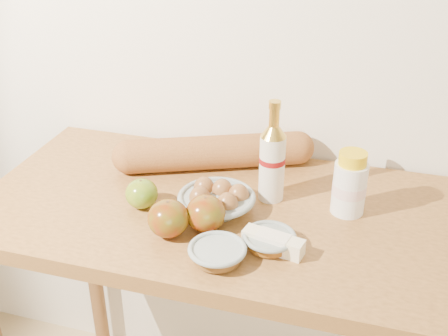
{
  "coord_description": "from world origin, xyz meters",
  "views": [
    {
      "loc": [
        0.31,
        0.1,
        1.62
      ],
      "look_at": [
        0.0,
        1.15,
        1.02
      ],
      "focal_mm": 45.0,
      "sensor_mm": 36.0,
      "label": 1
    }
  ],
  "objects_px": {
    "cream_bottle": "(350,185)",
    "baguette": "(215,152)",
    "table": "(227,248)",
    "bourbon_bottle": "(272,161)",
    "egg_bowl": "(217,200)"
  },
  "relations": [
    {
      "from": "baguette",
      "to": "table",
      "type": "bearing_deg",
      "value": -87.13
    },
    {
      "from": "egg_bowl",
      "to": "baguette",
      "type": "height_order",
      "value": "baguette"
    },
    {
      "from": "egg_bowl",
      "to": "table",
      "type": "bearing_deg",
      "value": 45.37
    },
    {
      "from": "cream_bottle",
      "to": "bourbon_bottle",
      "type": "bearing_deg",
      "value": 158.65
    },
    {
      "from": "table",
      "to": "egg_bowl",
      "type": "bearing_deg",
      "value": -134.63
    },
    {
      "from": "bourbon_bottle",
      "to": "cream_bottle",
      "type": "xyz_separation_m",
      "value": [
        0.18,
        -0.01,
        -0.03
      ]
    },
    {
      "from": "cream_bottle",
      "to": "table",
      "type": "bearing_deg",
      "value": 173.54
    },
    {
      "from": "bourbon_bottle",
      "to": "baguette",
      "type": "relative_size",
      "value": 0.48
    },
    {
      "from": "cream_bottle",
      "to": "baguette",
      "type": "relative_size",
      "value": 0.29
    },
    {
      "from": "table",
      "to": "baguette",
      "type": "xyz_separation_m",
      "value": [
        -0.09,
        0.18,
        0.17
      ]
    },
    {
      "from": "cream_bottle",
      "to": "baguette",
      "type": "bearing_deg",
      "value": 143.16
    },
    {
      "from": "bourbon_bottle",
      "to": "cream_bottle",
      "type": "relative_size",
      "value": 1.64
    },
    {
      "from": "bourbon_bottle",
      "to": "egg_bowl",
      "type": "bearing_deg",
      "value": -133.28
    },
    {
      "from": "cream_bottle",
      "to": "egg_bowl",
      "type": "relative_size",
      "value": 0.76
    },
    {
      "from": "table",
      "to": "bourbon_bottle",
      "type": "height_order",
      "value": "bourbon_bottle"
    }
  ]
}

